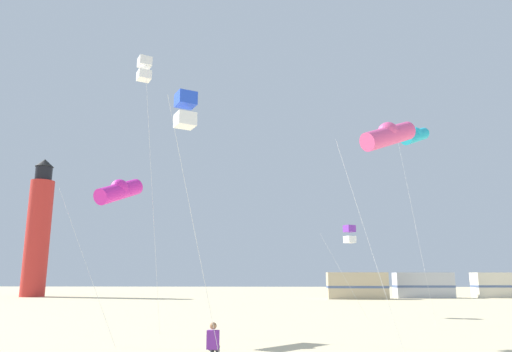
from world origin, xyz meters
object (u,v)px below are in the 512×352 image
(kite_flyer_standing, at_px, (213,342))
(kite_box_white, at_px, (144,70))
(kite_box_blue, at_px, (186,110))
(kite_tube_rainbow, at_px, (388,135))
(lighthouse_distant, at_px, (38,230))
(kite_tube_magenta, at_px, (119,191))
(kite_tube_cyan, at_px, (415,136))
(rv_van_silver, at_px, (423,285))
(kite_box_violet, at_px, (350,234))
(rv_van_tan, at_px, (357,286))
(rv_van_cream, at_px, (502,285))

(kite_flyer_standing, bearing_deg, kite_box_white, -52.66)
(kite_flyer_standing, height_order, kite_box_blue, kite_box_blue)
(kite_tube_rainbow, bearing_deg, lighthouse_distant, 130.19)
(kite_flyer_standing, distance_m, kite_box_white, 13.98)
(kite_box_blue, bearing_deg, kite_box_white, 117.41)
(kite_tube_magenta, relative_size, lighthouse_distant, 0.40)
(kite_tube_cyan, bearing_deg, lighthouse_distant, 141.33)
(kite_box_white, bearing_deg, lighthouse_distant, 122.69)
(kite_tube_rainbow, relative_size, rv_van_silver, 1.28)
(kite_tube_rainbow, bearing_deg, kite_box_violet, 87.42)
(rv_van_silver, bearing_deg, rv_van_tan, -161.11)
(kite_tube_cyan, height_order, kite_tube_rainbow, kite_tube_cyan)
(kite_tube_magenta, height_order, rv_van_cream, kite_tube_magenta)
(kite_tube_magenta, relative_size, kite_tube_cyan, 0.61)
(kite_flyer_standing, bearing_deg, kite_tube_cyan, -125.91)
(kite_tube_rainbow, height_order, rv_van_tan, kite_tube_rainbow)
(kite_flyer_standing, bearing_deg, kite_tube_magenta, -44.32)
(kite_flyer_standing, height_order, kite_tube_cyan, kite_tube_cyan)
(kite_tube_magenta, bearing_deg, kite_box_blue, -54.16)
(kite_box_violet, distance_m, kite_box_blue, 18.27)
(kite_tube_cyan, distance_m, rv_van_tan, 27.54)
(kite_box_violet, xyz_separation_m, kite_box_blue, (-7.69, -16.37, 2.60))
(kite_box_white, xyz_separation_m, kite_tube_rainbow, (10.42, -3.86, -4.60))
(kite_box_white, bearing_deg, rv_van_tan, 64.57)
(kite_box_violet, height_order, kite_tube_rainbow, kite_tube_rainbow)
(kite_tube_cyan, bearing_deg, rv_van_cream, 58.98)
(kite_tube_rainbow, xyz_separation_m, rv_van_cream, (21.90, 39.37, -6.18))
(lighthouse_distant, distance_m, rv_van_tan, 38.40)
(rv_van_tan, bearing_deg, lighthouse_distant, 175.18)
(kite_tube_cyan, distance_m, rv_van_cream, 35.99)
(kite_flyer_standing, distance_m, kite_box_blue, 7.15)
(kite_box_blue, distance_m, kite_tube_cyan, 16.60)
(rv_van_cream, bearing_deg, rv_van_tan, -168.72)
(kite_tube_magenta, xyz_separation_m, kite_tube_rainbow, (10.87, -2.66, 1.53))
(lighthouse_distant, bearing_deg, rv_van_tan, -5.43)
(kite_box_violet, relative_size, kite_tube_cyan, 0.51)
(kite_flyer_standing, bearing_deg, rv_van_tan, -102.23)
(kite_box_violet, relative_size, rv_van_silver, 0.88)
(kite_box_white, distance_m, rv_van_cream, 49.21)
(rv_van_silver, bearing_deg, lighthouse_distant, 178.45)
(kite_tube_magenta, bearing_deg, rv_van_cream, 48.26)
(kite_box_white, xyz_separation_m, kite_tube_magenta, (-0.45, -1.20, -6.13))
(kite_flyer_standing, height_order, kite_tube_magenta, kite_tube_magenta)
(kite_tube_cyan, relative_size, lighthouse_distant, 0.66)
(kite_tube_magenta, distance_m, rv_van_cream, 49.43)
(lighthouse_distant, height_order, rv_van_tan, lighthouse_distant)
(rv_van_tan, bearing_deg, kite_flyer_standing, -104.98)
(lighthouse_distant, bearing_deg, kite_tube_magenta, -58.68)
(kite_flyer_standing, xyz_separation_m, kite_tube_cyan, (9.96, 12.18, 9.80))
(kite_flyer_standing, relative_size, rv_van_cream, 0.18)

